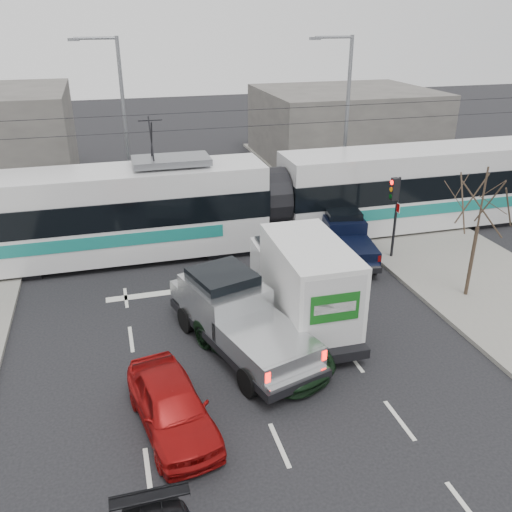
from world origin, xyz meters
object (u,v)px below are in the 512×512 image
object	(u,v)px
tram	(272,199)
box_truck	(303,282)
traffic_signal	(395,201)
street_lamp_near	(344,114)
navy_pickup	(345,236)
green_car	(263,342)
street_lamp_far	(121,118)
silver_pickup	(236,314)
bare_tree	(482,204)
red_car	(172,406)

from	to	relation	value
tram	box_truck	distance (m)	7.42
traffic_signal	street_lamp_near	size ratio (longest dim) A/B	0.40
navy_pickup	green_car	world-z (taller)	navy_pickup
tram	box_truck	xyz separation A→B (m)	(-1.12, -7.32, -0.54)
street_lamp_far	silver_pickup	size ratio (longest dim) A/B	1.34
traffic_signal	tram	xyz separation A→B (m)	(-4.43, 3.34, -0.61)
street_lamp_near	navy_pickup	size ratio (longest dim) A/B	1.82
traffic_signal	street_lamp_far	distance (m)	14.47
street_lamp_far	navy_pickup	size ratio (longest dim) A/B	1.82
traffic_signal	box_truck	world-z (taller)	traffic_signal
street_lamp_near	street_lamp_far	xyz separation A→B (m)	(-11.50, 2.00, 0.00)
navy_pickup	tram	bearing A→B (deg)	145.84
box_truck	tram	bearing A→B (deg)	82.14
tram	silver_pickup	distance (m)	8.93
bare_tree	red_car	distance (m)	12.87
street_lamp_near	red_car	size ratio (longest dim) A/B	2.16
traffic_signal	box_truck	bearing A→B (deg)	-144.36
box_truck	navy_pickup	bearing A→B (deg)	52.68
box_truck	green_car	distance (m)	2.86
silver_pickup	navy_pickup	world-z (taller)	silver_pickup
silver_pickup	red_car	bearing A→B (deg)	-143.45
street_lamp_near	green_car	xyz separation A→B (m)	(-8.37, -13.35, -4.43)
bare_tree	green_car	size ratio (longest dim) A/B	1.01
street_lamp_far	tram	bearing A→B (deg)	-44.72
red_car	box_truck	bearing A→B (deg)	29.22
street_lamp_near	street_lamp_far	world-z (taller)	same
street_lamp_near	street_lamp_far	size ratio (longest dim) A/B	1.00
bare_tree	navy_pickup	bearing A→B (deg)	121.30
box_truck	street_lamp_far	bearing A→B (deg)	111.60
tram	silver_pickup	world-z (taller)	tram
navy_pickup	green_car	size ratio (longest dim) A/B	1.00
street_lamp_near	traffic_signal	bearing A→B (deg)	-96.41
street_lamp_near	red_car	bearing A→B (deg)	-126.41
traffic_signal	street_lamp_near	world-z (taller)	street_lamp_near
box_truck	navy_pickup	distance (m)	6.11
traffic_signal	street_lamp_far	world-z (taller)	street_lamp_far
traffic_signal	green_car	distance (m)	9.75
street_lamp_far	navy_pickup	bearing A→B (deg)	-44.45
street_lamp_far	silver_pickup	distance (m)	14.99
tram	street_lamp_near	bearing A→B (deg)	38.44
traffic_signal	street_lamp_far	size ratio (longest dim) A/B	0.40
green_car	red_car	bearing A→B (deg)	-168.99
traffic_signal	green_car	size ratio (longest dim) A/B	0.73
bare_tree	silver_pickup	world-z (taller)	bare_tree
navy_pickup	red_car	distance (m)	12.59
red_car	bare_tree	bearing A→B (deg)	9.54
green_car	red_car	xyz separation A→B (m)	(-3.15, -2.27, 0.03)
bare_tree	street_lamp_near	xyz separation A→B (m)	(-0.29, 11.50, 1.32)
traffic_signal	tram	bearing A→B (deg)	143.01
street_lamp_far	bare_tree	bearing A→B (deg)	-48.88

